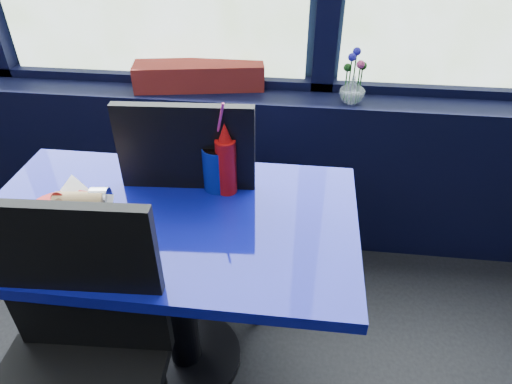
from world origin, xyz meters
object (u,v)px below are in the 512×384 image
object	(u,v)px
flower_vase	(353,87)
soda_cup	(217,167)
planter_box	(199,76)
chair_near_back	(203,197)
food_basket	(70,209)
chair_near_front	(72,367)
ketchup_bottle	(226,163)
near_table	(172,258)

from	to	relation	value
flower_vase	soda_cup	bearing A→B (deg)	-126.52
planter_box	soda_cup	xyz separation A→B (m)	(0.22, -0.72, -0.03)
chair_near_back	food_basket	size ratio (longest dim) A/B	3.57
chair_near_front	planter_box	xyz separation A→B (m)	(0.06, 1.34, 0.27)
flower_vase	food_basket	distance (m)	1.25
chair_near_back	ketchup_bottle	bearing A→B (deg)	126.23
chair_near_front	soda_cup	distance (m)	0.72
chair_near_front	flower_vase	size ratio (longest dim) A/B	4.33
near_table	chair_near_back	distance (m)	0.31
flower_vase	food_basket	world-z (taller)	flower_vase
chair_near_front	planter_box	world-z (taller)	chair_near_front
planter_box	chair_near_back	bearing A→B (deg)	-87.85
ketchup_bottle	soda_cup	xyz separation A→B (m)	(-0.03, 0.02, -0.03)
near_table	soda_cup	size ratio (longest dim) A/B	3.66
planter_box	soda_cup	size ratio (longest dim) A/B	1.80
planter_box	food_basket	world-z (taller)	planter_box
chair_near_back	ketchup_bottle	size ratio (longest dim) A/B	4.12
chair_near_back	flower_vase	world-z (taller)	chair_near_back
chair_near_front	flower_vase	bearing A→B (deg)	56.14
chair_near_front	ketchup_bottle	bearing A→B (deg)	59.56
near_table	ketchup_bottle	distance (m)	0.37
food_basket	soda_cup	world-z (taller)	soda_cup
chair_near_back	soda_cup	bearing A→B (deg)	120.94
near_table	food_basket	world-z (taller)	food_basket
near_table	chair_near_back	world-z (taller)	chair_near_back
chair_near_front	soda_cup	bearing A→B (deg)	62.73
planter_box	flower_vase	world-z (taller)	flower_vase
near_table	planter_box	distance (m)	0.94
chair_near_back	flower_vase	size ratio (longest dim) A/B	4.45
chair_near_back	food_basket	xyz separation A→B (m)	(-0.33, -0.35, 0.18)
planter_box	ketchup_bottle	size ratio (longest dim) A/B	2.32
chair_near_back	ketchup_bottle	world-z (taller)	chair_near_back
chair_near_back	food_basket	distance (m)	0.52
ketchup_bottle	planter_box	bearing A→B (deg)	108.93
near_table	flower_vase	xyz separation A→B (m)	(0.61, 0.82, 0.30)
planter_box	soda_cup	world-z (taller)	soda_cup
food_basket	chair_near_back	bearing A→B (deg)	64.01
chair_near_front	flower_vase	xyz separation A→B (m)	(0.75, 1.26, 0.29)
flower_vase	food_basket	bearing A→B (deg)	-136.31
food_basket	soda_cup	bearing A→B (deg)	44.69
chair_near_front	chair_near_back	world-z (taller)	chair_near_back
near_table	food_basket	size ratio (longest dim) A/B	4.08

